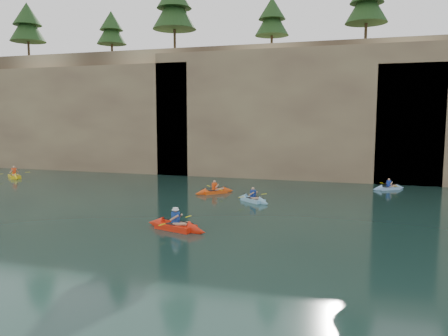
% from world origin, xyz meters
% --- Properties ---
extents(ground, '(160.00, 160.00, 0.00)m').
position_xyz_m(ground, '(0.00, 0.00, 0.00)').
color(ground, black).
rests_on(ground, ground).
extents(cliff, '(70.00, 16.00, 12.00)m').
position_xyz_m(cliff, '(0.00, 30.00, 6.00)').
color(cliff, tan).
rests_on(cliff, ground).
extents(cliff_slab_west, '(26.00, 2.40, 10.56)m').
position_xyz_m(cliff_slab_west, '(-20.00, 22.60, 5.28)').
color(cliff_slab_west, '#95835A').
rests_on(cliff_slab_west, ground).
extents(cliff_slab_center, '(24.00, 2.40, 11.40)m').
position_xyz_m(cliff_slab_center, '(2.00, 22.60, 5.70)').
color(cliff_slab_center, '#95835A').
rests_on(cliff_slab_center, ground).
extents(sea_cave_west, '(4.50, 1.00, 4.00)m').
position_xyz_m(sea_cave_west, '(-18.00, 21.95, 2.00)').
color(sea_cave_west, black).
rests_on(sea_cave_west, ground).
extents(sea_cave_center, '(3.50, 1.00, 3.20)m').
position_xyz_m(sea_cave_center, '(-4.00, 21.95, 1.60)').
color(sea_cave_center, black).
rests_on(sea_cave_center, ground).
extents(sea_cave_east, '(5.00, 1.00, 4.50)m').
position_xyz_m(sea_cave_east, '(10.00, 21.95, 2.25)').
color(sea_cave_east, black).
rests_on(sea_cave_east, ground).
extents(main_kayaker, '(3.60, 2.31, 1.31)m').
position_xyz_m(main_kayaker, '(-0.49, 3.70, 0.17)').
color(main_kayaker, red).
rests_on(main_kayaker, ground).
extents(kayaker_orange, '(2.61, 2.66, 1.15)m').
position_xyz_m(kayaker_orange, '(-1.82, 13.59, 0.14)').
color(kayaker_orange, '#EC4A0E').
rests_on(kayaker_orange, ground).
extents(kayaker_ltblue_near, '(2.75, 2.31, 1.15)m').
position_xyz_m(kayaker_ltblue_near, '(1.46, 11.49, 0.14)').
color(kayaker_ltblue_near, '#81B9D8').
rests_on(kayaker_ltblue_near, ground).
extents(kayaker_yellow, '(3.00, 2.68, 1.33)m').
position_xyz_m(kayaker_yellow, '(-21.06, 15.71, 0.16)').
color(kayaker_yellow, yellow).
rests_on(kayaker_yellow, ground).
extents(kayaker_ltblue_mid, '(2.62, 2.04, 1.03)m').
position_xyz_m(kayaker_ltblue_mid, '(9.99, 18.95, 0.13)').
color(kayaker_ltblue_mid, '#87B1E2').
rests_on(kayaker_ltblue_mid, ground).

